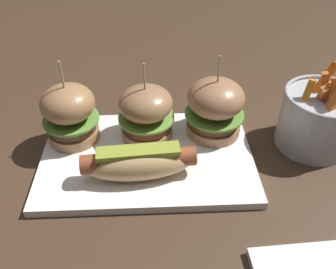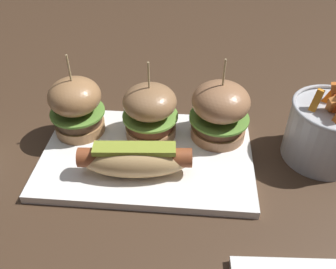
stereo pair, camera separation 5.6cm
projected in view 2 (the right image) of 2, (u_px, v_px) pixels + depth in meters
name	position (u px, v px, depth m)	size (l,w,h in m)	color
ground_plane	(148.00, 158.00, 0.59)	(3.00, 3.00, 0.00)	#422D1E
platter_main	(147.00, 155.00, 0.59)	(0.34, 0.22, 0.01)	white
hot_dog	(135.00, 159.00, 0.53)	(0.17, 0.07, 0.05)	tan
slider_left	(76.00, 106.00, 0.60)	(0.09, 0.09, 0.15)	#A47449
slider_center	(151.00, 111.00, 0.59)	(0.09, 0.09, 0.14)	#986E48
slider_right	(220.00, 111.00, 0.59)	(0.10, 0.10, 0.15)	#A2704C
fries_bucket	(327.00, 130.00, 0.57)	(0.13, 0.13, 0.15)	#B7BABF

